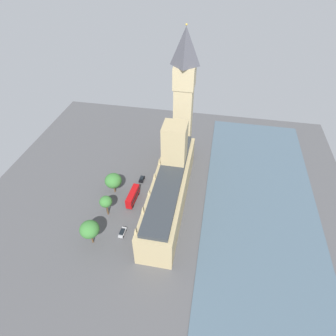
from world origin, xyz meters
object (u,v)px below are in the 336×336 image
Objects in this scene: plane_tree_corner at (90,229)px; street_lamp_trailing at (107,202)px; car_black_kerbside at (142,179)px; car_silver_by_river_gate at (122,232)px; clock_tower at (184,95)px; double_decker_bus_leading at (133,196)px; pedestrian_opposite_hall at (135,238)px; parliament_building at (170,184)px; plane_tree_far_end at (106,202)px; plane_tree_near_tower at (113,181)px; street_lamp_under_trees at (106,205)px.

street_lamp_trailing is (-0.29, -15.70, -2.99)m from plane_tree_corner.
car_silver_by_river_gate is at bearing 91.92° from car_black_kerbside.
street_lamp_trailing reaches higher than car_silver_by_river_gate.
plane_tree_corner is at bearing 88.94° from street_lamp_trailing.
clock_tower reaches higher than street_lamp_trailing.
clock_tower reaches higher than double_decker_bus_leading.
clock_tower is 39.32× the size of pedestrian_opposite_hall.
car_black_kerbside is at bearing -31.53° from parliament_building.
double_decker_bus_leading is 7.05× the size of pedestrian_opposite_hall.
pedestrian_opposite_hall is (-6.01, 18.10, -1.96)m from double_decker_bus_leading.
parliament_building is 9.50× the size of street_lamp_trailing.
car_silver_by_river_gate is at bearing 136.46° from plane_tree_far_end.
car_black_kerbside is 14.21m from plane_tree_near_tower.
parliament_building is 40.43m from clock_tower.
plane_tree_near_tower is (23.54, 34.09, -24.27)m from clock_tower.
clock_tower is at bearing 139.71° from pedestrian_opposite_hall.
plane_tree_corner reaches higher than street_lamp_under_trees.
car_silver_by_river_gate is at bearing 131.40° from street_lamp_trailing.
street_lamp_trailing is (9.01, -10.22, 3.45)m from car_silver_by_river_gate.
parliament_building is at bearing 90.78° from clock_tower.
parliament_building is 24.91m from pedestrian_opposite_hall.
street_lamp_trailing is (22.64, 44.35, -26.33)m from clock_tower.
plane_tree_corner is at bearing 91.35° from plane_tree_near_tower.
pedestrian_opposite_hall is (8.93, 21.82, -8.02)m from parliament_building.
clock_tower is 9.65× the size of street_lamp_under_trees.
plane_tree_near_tower is at bearing 118.18° from car_silver_by_river_gate.
street_lamp_trailing is (8.53, 19.35, 3.45)m from car_black_kerbside.
plane_tree_corner is (8.45, 22.39, 4.70)m from double_decker_bus_leading.
car_silver_by_river_gate is (14.09, 20.63, -7.81)m from parliament_building.
car_silver_by_river_gate is 23.40m from plane_tree_near_tower.
parliament_building is 25.88m from plane_tree_far_end.
double_decker_bus_leading is 1.13× the size of plane_tree_near_tower.
parliament_building is 26.17m from car_silver_by_river_gate.
parliament_building is 5.55× the size of double_decker_bus_leading.
street_lamp_trailing is at bearing 95.01° from plane_tree_near_tower.
double_decker_bus_leading is at bearing 89.34° from car_black_kerbside.
street_lamp_trailing is at bearing 67.21° from car_black_kerbside.
car_black_kerbside is at bearing 91.41° from double_decker_bus_leading.
car_black_kerbside and car_silver_by_river_gate have the same top height.
parliament_building reaches higher than pedestrian_opposite_hall.
parliament_building is at bearing -150.88° from plane_tree_far_end.
street_lamp_trailing is 1.01× the size of street_lamp_under_trees.
car_black_kerbside is 0.39× the size of plane_tree_corner.
double_decker_bus_leading is 19.17m from pedestrian_opposite_hall.
plane_tree_corner is 1.65× the size of street_lamp_trailing.
street_lamp_trailing is (0.53, -2.16, -2.71)m from plane_tree_far_end.
plane_tree_far_end is (-0.82, -13.54, -0.28)m from plane_tree_corner.
clock_tower is 63.88m from pedestrian_opposite_hall.
car_black_kerbside is 29.57m from car_silver_by_river_gate.
car_black_kerbside is 12.79m from double_decker_bus_leading.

